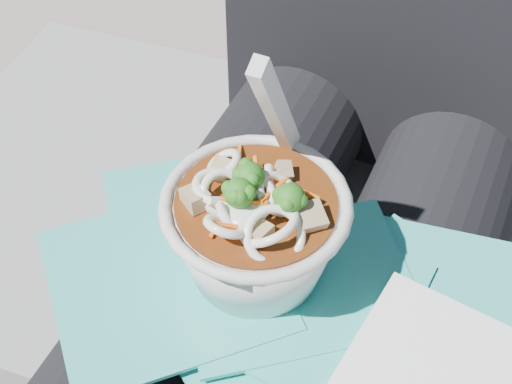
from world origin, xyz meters
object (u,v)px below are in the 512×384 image
at_px(lap, 290,314).
at_px(person_body, 329,222).
at_px(plastic_bag, 307,298).
at_px(stone_ledge, 326,350).
at_px(udon_bowl, 256,226).

distance_m(lap, person_body, 0.10).
distance_m(lap, plastic_bag, 0.09).
height_order(person_body, plastic_bag, person_body).
height_order(stone_ledge, plastic_bag, plastic_bag).
xyz_separation_m(stone_ledge, udon_bowl, (-0.02, -0.17, 0.44)).
relative_size(plastic_bag, udon_bowl, 2.10).
relative_size(lap, udon_bowl, 2.54).
bearing_deg(lap, udon_bowl, -132.97).
height_order(stone_ledge, person_body, person_body).
xyz_separation_m(stone_ledge, plastic_bag, (0.02, -0.18, 0.38)).
bearing_deg(stone_ledge, plastic_bag, -82.59).
distance_m(stone_ledge, lap, 0.34).
height_order(person_body, udon_bowl, person_body).
height_order(lap, person_body, person_body).
bearing_deg(lap, person_body, 90.00).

